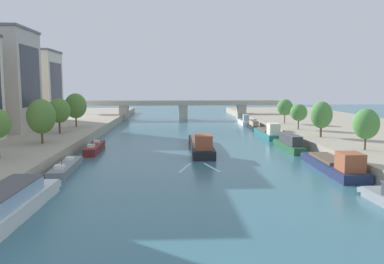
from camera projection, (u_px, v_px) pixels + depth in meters
quay_right at (375, 136)px, 76.84m from camera, size 36.00×170.00×1.93m
barge_midriver at (201, 145)px, 64.79m from camera, size 3.64×20.75×3.53m
wake_behind_barge at (199, 168)px, 51.61m from camera, size 5.60×5.90×0.03m
moored_boat_left_lone at (9, 204)px, 32.22m from camera, size 3.83×16.65×2.67m
moored_boat_left_far at (66, 167)px, 49.71m from camera, size 2.49×12.03×2.10m
moored_boat_left_upstream at (95, 148)px, 64.18m from camera, size 2.28×11.35×2.32m
moored_boat_right_midway at (334, 164)px, 49.22m from camera, size 3.92×16.41×3.25m
moored_boat_right_upstream at (289, 143)px, 65.67m from camera, size 2.32×12.29×2.81m
moored_boat_right_near at (268, 132)px, 82.23m from camera, size 3.17×16.61×3.43m
moored_boat_right_end at (253, 125)px, 97.34m from camera, size 2.09×10.49×2.24m
moored_boat_right_gap_after at (244, 121)px, 108.49m from camera, size 2.19×10.34×3.08m
tree_left_end_of_row at (41, 116)px, 60.01m from camera, size 4.40×4.40×7.01m
tree_left_third at (59, 111)px, 72.58m from camera, size 4.22×4.22×6.71m
tree_left_past_mid at (76, 106)px, 84.58m from camera, size 4.75×4.75×7.38m
tree_right_second at (366, 124)px, 53.86m from camera, size 3.59×3.59×5.88m
tree_right_by_lamp at (321, 115)px, 67.52m from camera, size 3.76×3.76×6.31m
tree_right_midway at (299, 113)px, 79.53m from camera, size 3.44×3.44×5.28m
tree_right_far at (285, 107)px, 92.05m from camera, size 3.73×3.73×5.83m
building_left_tall at (33, 86)px, 96.38m from camera, size 12.06×12.04×17.82m
bridge_far at (183, 107)px, 124.32m from camera, size 62.09×4.40×6.17m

